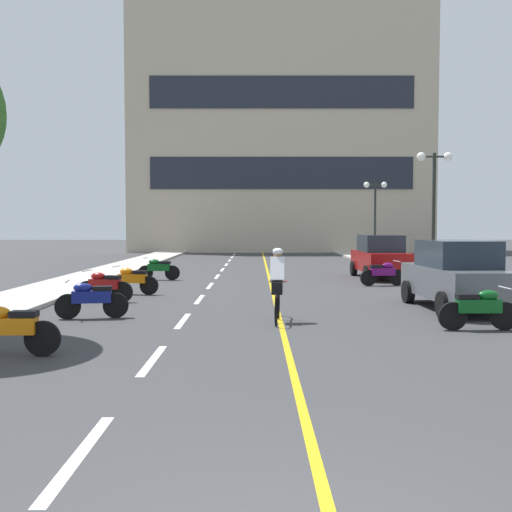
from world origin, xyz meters
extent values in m
plane|color=#38383A|center=(0.00, 21.00, 0.00)|extent=(140.00, 140.00, 0.00)
cube|color=#B7B2A8|center=(-7.20, 24.00, 0.06)|extent=(2.40, 72.00, 0.12)
cube|color=#B7B2A8|center=(7.20, 24.00, 0.06)|extent=(2.40, 72.00, 0.12)
cube|color=silver|center=(-2.00, 2.00, 0.00)|extent=(0.14, 2.20, 0.01)
cube|color=silver|center=(-2.00, 6.00, 0.00)|extent=(0.14, 2.20, 0.01)
cube|color=silver|center=(-2.00, 10.00, 0.00)|extent=(0.14, 2.20, 0.01)
cube|color=silver|center=(-2.00, 14.00, 0.00)|extent=(0.14, 2.20, 0.01)
cube|color=silver|center=(-2.00, 18.00, 0.00)|extent=(0.14, 2.20, 0.01)
cube|color=silver|center=(-2.00, 22.00, 0.00)|extent=(0.14, 2.20, 0.01)
cube|color=silver|center=(-2.00, 26.00, 0.00)|extent=(0.14, 2.20, 0.01)
cube|color=silver|center=(-2.00, 30.00, 0.00)|extent=(0.14, 2.20, 0.01)
cube|color=silver|center=(-2.00, 34.00, 0.00)|extent=(0.14, 2.20, 0.01)
cube|color=silver|center=(-2.00, 38.00, 0.00)|extent=(0.14, 2.20, 0.01)
cube|color=silver|center=(-2.00, 42.00, 0.00)|extent=(0.14, 2.20, 0.01)
cube|color=silver|center=(-2.00, 46.00, 0.00)|extent=(0.14, 2.20, 0.01)
cube|color=gold|center=(0.25, 24.00, 0.00)|extent=(0.12, 66.00, 0.01)
cube|color=#BCAD93|center=(1.79, 49.55, 10.92)|extent=(25.64, 9.10, 21.83)
cube|color=#1E232D|center=(1.79, 44.95, 6.55)|extent=(21.53, 0.10, 2.62)
cube|color=#1E232D|center=(1.79, 44.95, 13.10)|extent=(21.53, 0.10, 2.62)
cylinder|color=black|center=(7.01, 20.74, 2.65)|extent=(0.14, 0.14, 5.07)
cylinder|color=black|center=(7.01, 20.74, 5.04)|extent=(1.10, 0.08, 0.08)
sphere|color=white|center=(6.46, 20.74, 5.04)|extent=(0.36, 0.36, 0.36)
sphere|color=white|center=(7.56, 20.74, 5.04)|extent=(0.36, 0.36, 0.36)
cylinder|color=black|center=(7.15, 33.39, 2.52)|extent=(0.14, 0.14, 4.81)
cylinder|color=black|center=(7.15, 33.39, 4.78)|extent=(1.10, 0.08, 0.08)
sphere|color=white|center=(6.60, 33.39, 4.78)|extent=(0.36, 0.36, 0.36)
sphere|color=white|center=(7.70, 33.39, 4.78)|extent=(0.36, 0.36, 0.36)
cylinder|color=black|center=(4.04, 13.22, 0.32)|extent=(0.25, 0.65, 0.64)
cylinder|color=black|center=(5.74, 13.30, 0.32)|extent=(0.25, 0.65, 0.64)
cylinder|color=black|center=(4.17, 10.42, 0.32)|extent=(0.25, 0.65, 0.64)
cube|color=#4C5156|center=(4.96, 11.86, 0.72)|extent=(1.89, 4.27, 0.80)
cube|color=#1E2833|center=(4.96, 11.86, 1.47)|extent=(1.66, 2.27, 0.70)
cylinder|color=black|center=(4.03, 22.52, 0.32)|extent=(0.24, 0.65, 0.64)
cylinder|color=black|center=(5.73, 22.56, 0.32)|extent=(0.24, 0.65, 0.64)
cylinder|color=black|center=(4.10, 19.72, 0.32)|extent=(0.24, 0.65, 0.64)
cylinder|color=black|center=(5.79, 19.76, 0.32)|extent=(0.24, 0.65, 0.64)
cube|color=maroon|center=(4.91, 21.14, 0.72)|extent=(1.80, 4.24, 0.80)
cube|color=#1E2833|center=(4.91, 21.14, 1.47)|extent=(1.61, 2.24, 0.70)
cylinder|color=black|center=(-3.90, 6.29, 0.30)|extent=(0.60, 0.11, 0.60)
cube|color=orange|center=(-4.45, 6.28, 0.52)|extent=(0.91, 0.30, 0.28)
cube|color=black|center=(-4.20, 6.28, 0.72)|extent=(0.44, 0.25, 0.10)
cylinder|color=black|center=(4.92, 8.77, 0.30)|extent=(0.60, 0.11, 0.60)
cylinder|color=black|center=(3.82, 8.75, 0.30)|extent=(0.60, 0.11, 0.60)
cube|color=#0C4C19|center=(4.37, 8.76, 0.52)|extent=(0.91, 0.30, 0.28)
ellipsoid|color=#0C4C19|center=(4.57, 8.77, 0.74)|extent=(0.45, 0.25, 0.22)
cube|color=black|center=(4.12, 8.76, 0.72)|extent=(0.45, 0.25, 0.10)
cylinder|color=silver|center=(4.92, 8.77, 0.90)|extent=(0.04, 0.60, 0.03)
cylinder|color=black|center=(-4.74, 10.23, 0.30)|extent=(0.61, 0.20, 0.60)
cylinder|color=black|center=(-3.66, 10.43, 0.30)|extent=(0.61, 0.20, 0.60)
cube|color=navy|center=(-4.20, 10.33, 0.52)|extent=(0.94, 0.43, 0.28)
ellipsoid|color=navy|center=(-4.39, 10.30, 0.74)|extent=(0.48, 0.31, 0.22)
cube|color=black|center=(-3.95, 10.37, 0.72)|extent=(0.48, 0.31, 0.10)
cylinder|color=silver|center=(-4.74, 10.23, 0.90)|extent=(0.13, 0.60, 0.03)
cylinder|color=black|center=(-5.23, 13.54, 0.30)|extent=(0.61, 0.22, 0.60)
cylinder|color=black|center=(-4.15, 13.33, 0.30)|extent=(0.61, 0.22, 0.60)
cube|color=maroon|center=(-4.69, 13.44, 0.52)|extent=(0.94, 0.45, 0.28)
ellipsoid|color=maroon|center=(-4.89, 13.47, 0.74)|extent=(0.48, 0.32, 0.22)
cube|color=black|center=(-4.44, 13.39, 0.72)|extent=(0.48, 0.32, 0.10)
cylinder|color=silver|center=(-5.23, 13.54, 0.90)|extent=(0.15, 0.59, 0.03)
cylinder|color=black|center=(-4.81, 15.34, 0.30)|extent=(0.61, 0.20, 0.60)
cylinder|color=black|center=(-3.72, 15.16, 0.30)|extent=(0.61, 0.20, 0.60)
cube|color=orange|center=(-4.26, 15.25, 0.52)|extent=(0.93, 0.42, 0.28)
ellipsoid|color=orange|center=(-4.46, 15.28, 0.74)|extent=(0.47, 0.31, 0.22)
cube|color=black|center=(-4.02, 15.21, 0.72)|extent=(0.47, 0.31, 0.10)
cylinder|color=silver|center=(-4.81, 15.34, 0.90)|extent=(0.13, 0.60, 0.03)
cylinder|color=black|center=(4.90, 18.15, 0.30)|extent=(0.61, 0.20, 0.60)
cylinder|color=black|center=(3.81, 17.96, 0.30)|extent=(0.61, 0.20, 0.60)
cube|color=#590C59|center=(4.35, 18.05, 0.52)|extent=(0.93, 0.43, 0.28)
ellipsoid|color=#590C59|center=(4.55, 18.09, 0.74)|extent=(0.47, 0.31, 0.22)
cube|color=black|center=(4.11, 18.01, 0.72)|extent=(0.47, 0.31, 0.10)
cylinder|color=silver|center=(4.90, 18.15, 0.90)|extent=(0.13, 0.60, 0.03)
cylinder|color=black|center=(-4.80, 20.33, 0.30)|extent=(0.60, 0.13, 0.60)
cylinder|color=black|center=(-3.70, 20.28, 0.30)|extent=(0.60, 0.13, 0.60)
cube|color=#0C4C19|center=(-4.25, 20.31, 0.52)|extent=(0.91, 0.32, 0.28)
ellipsoid|color=#0C4C19|center=(-4.45, 20.32, 0.74)|extent=(0.45, 0.26, 0.22)
cube|color=black|center=(-4.00, 20.30, 0.72)|extent=(0.45, 0.26, 0.10)
cylinder|color=silver|center=(-4.80, 20.33, 0.90)|extent=(0.06, 0.60, 0.03)
torus|color=black|center=(0.23, 10.41, 0.34)|extent=(0.10, 0.72, 0.72)
torus|color=black|center=(0.14, 9.37, 0.34)|extent=(0.10, 0.72, 0.72)
cylinder|color=red|center=(0.18, 9.86, 0.64)|extent=(0.12, 0.95, 0.04)
cube|color=black|center=(0.17, 9.71, 0.86)|extent=(0.12, 0.21, 0.06)
cylinder|color=red|center=(0.22, 10.31, 0.89)|extent=(0.42, 0.07, 0.03)
cube|color=black|center=(0.17, 9.76, 0.79)|extent=(0.27, 0.38, 0.28)
cube|color=white|center=(0.18, 9.91, 1.19)|extent=(0.36, 0.48, 0.61)
sphere|color=#8C6647|center=(0.20, 10.04, 1.54)|extent=(0.20, 0.20, 0.20)
ellipsoid|color=white|center=(0.20, 10.04, 1.61)|extent=(0.24, 0.26, 0.16)
camera|label=1|loc=(-0.31, -3.54, 2.19)|focal=41.35mm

